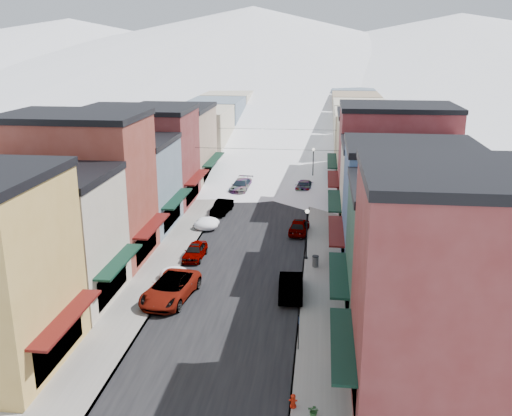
% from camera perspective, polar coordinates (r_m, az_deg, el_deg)
% --- Properties ---
extents(road, '(10.00, 160.00, 0.01)m').
position_cam_1_polar(road, '(85.48, 2.34, 4.27)').
color(road, black).
rests_on(road, ground).
extents(sidewalk_left, '(3.20, 160.00, 0.15)m').
position_cam_1_polar(sidewalk_left, '(86.20, -2.05, 4.43)').
color(sidewalk_left, gray).
rests_on(sidewalk_left, ground).
extents(sidewalk_right, '(3.20, 160.00, 0.15)m').
position_cam_1_polar(sidewalk_right, '(85.24, 6.78, 4.19)').
color(sidewalk_right, gray).
rests_on(sidewalk_right, ground).
extents(curb_left, '(0.10, 160.00, 0.15)m').
position_cam_1_polar(curb_left, '(85.98, -1.03, 4.41)').
color(curb_left, slate).
rests_on(curb_left, ground).
extents(curb_right, '(0.10, 160.00, 0.15)m').
position_cam_1_polar(curb_right, '(85.25, 5.73, 4.22)').
color(curb_right, slate).
rests_on(curb_right, ground).
extents(bldg_l_cream, '(11.30, 8.20, 9.50)m').
position_cam_1_polar(bldg_l_cream, '(42.86, -20.69, -2.75)').
color(bldg_l_cream, '#C2B49C').
rests_on(bldg_l_cream, ground).
extents(bldg_l_brick_near, '(12.30, 8.20, 12.50)m').
position_cam_1_polar(bldg_l_brick_near, '(49.56, -17.26, 1.91)').
color(bldg_l_brick_near, maroon).
rests_on(bldg_l_brick_near, ground).
extents(bldg_l_grayblue, '(11.30, 9.20, 9.00)m').
position_cam_1_polar(bldg_l_grayblue, '(57.43, -13.31, 2.36)').
color(bldg_l_grayblue, slate).
rests_on(bldg_l_grayblue, ground).
extents(bldg_l_brick_far, '(13.30, 9.20, 11.00)m').
position_cam_1_polar(bldg_l_brick_far, '(65.83, -11.58, 5.14)').
color(bldg_l_brick_far, maroon).
rests_on(bldg_l_brick_far, ground).
extents(bldg_l_tan, '(11.30, 11.20, 10.00)m').
position_cam_1_polar(bldg_l_tan, '(75.06, -8.49, 6.28)').
color(bldg_l_tan, '#9D7E67').
rests_on(bldg_l_tan, ground).
extents(bldg_r_brick_near, '(12.30, 9.20, 12.50)m').
position_cam_1_polar(bldg_r_brick_near, '(29.82, 20.79, -8.09)').
color(bldg_r_brick_near, maroon).
rests_on(bldg_r_brick_near, ground).
extents(bldg_r_green, '(11.30, 9.20, 9.50)m').
position_cam_1_polar(bldg_r_green, '(38.39, 16.74, -4.59)').
color(bldg_r_green, '#214535').
rests_on(bldg_r_green, ground).
extents(bldg_r_blue, '(11.30, 9.20, 10.50)m').
position_cam_1_polar(bldg_r_blue, '(46.66, 14.98, -0.06)').
color(bldg_r_blue, '#3B5985').
rests_on(bldg_r_blue, ground).
extents(bldg_r_cream, '(12.30, 9.20, 9.00)m').
position_cam_1_polar(bldg_r_cream, '(55.53, 14.19, 1.82)').
color(bldg_r_cream, beige).
rests_on(bldg_r_cream, ground).
extents(bldg_r_brick_far, '(13.30, 9.20, 11.50)m').
position_cam_1_polar(bldg_r_brick_far, '(64.02, 13.73, 4.91)').
color(bldg_r_brick_far, maroon).
rests_on(bldg_r_brick_far, ground).
extents(bldg_r_tan, '(11.30, 11.20, 9.50)m').
position_cam_1_polar(bldg_r_tan, '(73.86, 12.02, 5.74)').
color(bldg_r_tan, tan).
rests_on(bldg_r_tan, ground).
extents(distant_blocks, '(34.00, 55.00, 8.00)m').
position_cam_1_polar(distant_blocks, '(107.42, 3.32, 8.94)').
color(distant_blocks, gray).
rests_on(distant_blocks, ground).
extents(mountain_ridge, '(670.00, 340.00, 34.00)m').
position_cam_1_polar(mountain_ridge, '(301.60, 1.83, 15.80)').
color(mountain_ridge, silver).
rests_on(mountain_ridge, ground).
extents(overhead_cables, '(16.40, 15.04, 0.04)m').
position_cam_1_polar(overhead_cables, '(72.07, 1.63, 7.00)').
color(overhead_cables, black).
rests_on(overhead_cables, ground).
extents(car_white_suv, '(3.68, 6.54, 1.73)m').
position_cam_1_polar(car_white_suv, '(41.96, -8.56, -7.96)').
color(car_white_suv, silver).
rests_on(car_white_suv, ground).
extents(car_silver_sedan, '(1.72, 3.98, 1.34)m').
position_cam_1_polar(car_silver_sedan, '(49.31, -6.12, -4.31)').
color(car_silver_sedan, '#A6A8AE').
rests_on(car_silver_sedan, ground).
extents(car_dark_hatch, '(2.03, 4.39, 1.39)m').
position_cam_1_polar(car_dark_hatch, '(61.78, -3.42, 0.11)').
color(car_dark_hatch, black).
rests_on(car_dark_hatch, ground).
extents(car_silver_wagon, '(2.74, 5.54, 1.55)m').
position_cam_1_polar(car_silver_wagon, '(70.33, -1.50, 2.24)').
color(car_silver_wagon, gray).
rests_on(car_silver_wagon, ground).
extents(car_green_sedan, '(1.99, 5.05, 1.64)m').
position_cam_1_polar(car_green_sedan, '(42.20, 3.50, -7.72)').
color(car_green_sedan, black).
rests_on(car_green_sedan, ground).
extents(car_gray_suv, '(2.10, 4.47, 1.48)m').
position_cam_1_polar(car_gray_suv, '(55.42, 4.34, -1.81)').
color(car_gray_suv, gray).
rests_on(car_gray_suv, ground).
extents(car_black_sedan, '(2.49, 5.10, 1.43)m').
position_cam_1_polar(car_black_sedan, '(71.04, 4.90, 2.28)').
color(car_black_sedan, black).
rests_on(car_black_sedan, ground).
extents(car_lane_silver, '(2.38, 4.85, 1.59)m').
position_cam_1_polar(car_lane_silver, '(79.55, 0.42, 3.94)').
color(car_lane_silver, gray).
rests_on(car_lane_silver, ground).
extents(car_lane_white, '(3.02, 5.95, 1.61)m').
position_cam_1_polar(car_lane_white, '(91.19, 3.77, 5.54)').
color(car_lane_white, silver).
rests_on(car_lane_white, ground).
extents(fire_hydrant, '(0.44, 0.33, 0.75)m').
position_cam_1_polar(fire_hydrant, '(30.59, 3.74, -18.71)').
color(fire_hydrant, '#B71C09').
rests_on(fire_hydrant, sidewalk_right).
extents(parking_sign, '(0.06, 0.31, 2.28)m').
position_cam_1_polar(parking_sign, '(34.89, 4.28, -12.02)').
color(parking_sign, black).
rests_on(parking_sign, sidewalk_right).
extents(trash_can, '(0.55, 0.55, 0.93)m').
position_cam_1_polar(trash_can, '(47.28, 5.96, -5.30)').
color(trash_can, '#595B5E').
rests_on(trash_can, sidewalk_right).
extents(streetlamp_near, '(0.36, 0.36, 4.38)m').
position_cam_1_polar(streetlamp_near, '(48.15, 5.11, -1.97)').
color(streetlamp_near, black).
rests_on(streetlamp_near, sidewalk_right).
extents(streetlamp_far, '(0.39, 0.39, 4.69)m').
position_cam_1_polar(streetlamp_far, '(73.58, 5.74, 4.66)').
color(streetlamp_far, black).
rests_on(streetlamp_far, sidewalk_right).
extents(planter_near, '(0.74, 0.70, 0.65)m').
position_cam_1_polar(planter_near, '(30.04, 5.82, -19.56)').
color(planter_near, '#2E662E').
rests_on(planter_near, sidewalk_right).
extents(planter_far, '(0.44, 0.44, 0.66)m').
position_cam_1_polar(planter_far, '(38.29, 7.94, -11.09)').
color(planter_far, '#2B4E23').
rests_on(planter_far, sidewalk_right).
extents(snow_pile_near, '(2.39, 2.67, 1.01)m').
position_cam_1_polar(snow_pile_near, '(45.42, -8.08, -6.51)').
color(snow_pile_near, white).
rests_on(snow_pile_near, ground).
extents(snow_pile_mid, '(2.38, 2.66, 1.01)m').
position_cam_1_polar(snow_pile_mid, '(57.46, -4.81, -1.42)').
color(snow_pile_mid, white).
rests_on(snow_pile_mid, ground).
extents(snow_pile_far, '(2.42, 2.69, 1.02)m').
position_cam_1_polar(snow_pile_far, '(56.54, -5.01, -1.71)').
color(snow_pile_far, white).
rests_on(snow_pile_far, ground).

